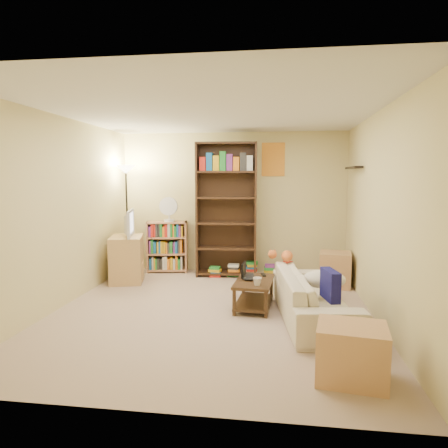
# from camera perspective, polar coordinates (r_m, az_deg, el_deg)

# --- Properties ---
(room) EXTENTS (4.50, 4.54, 2.52)m
(room) POSITION_cam_1_polar(r_m,az_deg,el_deg) (4.95, -1.70, 5.73)
(room) COLOR tan
(room) RESTS_ON ground
(sofa) EXTENTS (2.10, 1.23, 0.56)m
(sofa) POSITION_cam_1_polar(r_m,az_deg,el_deg) (5.00, 12.62, -10.05)
(sofa) COLOR beige
(sofa) RESTS_ON ground
(navy_pillow) EXTENTS (0.19, 0.38, 0.33)m
(navy_pillow) POSITION_cam_1_polar(r_m,az_deg,el_deg) (4.57, 14.93, -8.41)
(navy_pillow) COLOR #141458
(navy_pillow) RESTS_ON sofa
(cream_blanket) EXTENTS (0.51, 0.37, 0.22)m
(cream_blanket) POSITION_cam_1_polar(r_m,az_deg,el_deg) (5.02, 14.11, -7.67)
(cream_blanket) COLOR silver
(cream_blanket) RESTS_ON sofa
(tabby_cat) EXTENTS (0.44, 0.20, 0.15)m
(tabby_cat) POSITION_cam_1_polar(r_m,az_deg,el_deg) (5.58, 8.63, -4.50)
(tabby_cat) COLOR orange
(tabby_cat) RESTS_ON sofa
(coffee_table) EXTENTS (0.52, 0.86, 0.37)m
(coffee_table) POSITION_cam_1_polar(r_m,az_deg,el_deg) (5.32, 4.30, -9.45)
(coffee_table) COLOR #44311A
(coffee_table) RESTS_ON ground
(laptop) EXTENTS (0.41, 0.31, 0.03)m
(laptop) POSITION_cam_1_polar(r_m,az_deg,el_deg) (5.38, 4.10, -7.57)
(laptop) COLOR black
(laptop) RESTS_ON coffee_table
(laptop_screen) EXTENTS (0.03, 0.28, 0.18)m
(laptop_screen) POSITION_cam_1_polar(r_m,az_deg,el_deg) (5.37, 2.83, -6.51)
(laptop_screen) COLOR white
(laptop_screen) RESTS_ON laptop
(mug) EXTENTS (0.14, 0.14, 0.10)m
(mug) POSITION_cam_1_polar(r_m,az_deg,el_deg) (5.02, 4.78, -8.18)
(mug) COLOR silver
(mug) RESTS_ON coffee_table
(tv_remote) EXTENTS (0.08, 0.15, 0.02)m
(tv_remote) POSITION_cam_1_polar(r_m,az_deg,el_deg) (5.54, 5.65, -7.23)
(tv_remote) COLOR black
(tv_remote) RESTS_ON coffee_table
(tv_stand) EXTENTS (0.66, 0.80, 0.75)m
(tv_stand) POSITION_cam_1_polar(r_m,az_deg,el_deg) (6.78, -13.71, -4.86)
(tv_stand) COLOR tan
(tv_stand) RESTS_ON ground
(television) EXTENTS (0.79, 0.46, 0.43)m
(television) POSITION_cam_1_polar(r_m,az_deg,el_deg) (6.69, -13.84, 0.09)
(television) COLOR black
(television) RESTS_ON tv_stand
(tall_bookshelf) EXTENTS (1.05, 0.42, 2.29)m
(tall_bookshelf) POSITION_cam_1_polar(r_m,az_deg,el_deg) (6.84, 0.34, 2.52)
(tall_bookshelf) COLOR #3B2416
(tall_bookshelf) RESTS_ON ground
(short_bookshelf) EXTENTS (0.75, 0.40, 0.92)m
(short_bookshelf) POSITION_cam_1_polar(r_m,az_deg,el_deg) (7.31, -8.12, -3.22)
(short_bookshelf) COLOR tan
(short_bookshelf) RESTS_ON ground
(desk_fan) EXTENTS (0.33, 0.18, 0.44)m
(desk_fan) POSITION_cam_1_polar(r_m,az_deg,el_deg) (7.17, -7.91, 2.17)
(desk_fan) COLOR white
(desk_fan) RESTS_ON short_bookshelf
(floor_lamp) EXTENTS (0.32, 0.32, 1.91)m
(floor_lamp) POSITION_cam_1_polar(r_m,az_deg,el_deg) (7.15, -13.78, 5.02)
(floor_lamp) COLOR black
(floor_lamp) RESTS_ON ground
(side_table) EXTENTS (0.53, 0.53, 0.54)m
(side_table) POSITION_cam_1_polar(r_m,az_deg,el_deg) (6.54, 15.58, -6.26)
(side_table) COLOR tan
(side_table) RESTS_ON ground
(end_cabinet) EXTENTS (0.63, 0.55, 0.47)m
(end_cabinet) POSITION_cam_1_polar(r_m,az_deg,el_deg) (3.68, 17.76, -17.14)
(end_cabinet) COLOR tan
(end_cabinet) RESTS_ON ground
(book_stacks) EXTENTS (1.45, 0.47, 0.25)m
(book_stacks) POSITION_cam_1_polar(r_m,az_deg,el_deg) (7.02, 4.22, -6.50)
(book_stacks) COLOR red
(book_stacks) RESTS_ON ground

